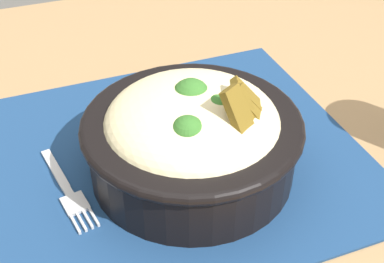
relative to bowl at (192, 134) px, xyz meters
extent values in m
cube|color=#99754C|center=(0.02, -0.06, -0.06)|extent=(1.08, 0.84, 0.03)
cylinder|color=olive|center=(-0.46, -0.42, -0.45)|extent=(0.04, 0.04, 0.74)
cube|color=navy|center=(0.02, -0.03, -0.05)|extent=(0.41, 0.35, 0.00)
cylinder|color=black|center=(0.00, 0.00, -0.01)|extent=(0.20, 0.20, 0.07)
torus|color=black|center=(0.00, 0.00, 0.01)|extent=(0.22, 0.22, 0.01)
ellipsoid|color=beige|center=(0.00, 0.00, 0.01)|extent=(0.19, 0.19, 0.07)
sphere|color=#306625|center=(0.00, -0.01, 0.03)|extent=(0.04, 0.04, 0.04)
sphere|color=#306625|center=(0.01, 0.04, 0.03)|extent=(0.03, 0.03, 0.03)
sphere|color=#306625|center=(-0.02, 0.01, 0.03)|extent=(0.03, 0.03, 0.03)
cylinder|color=orange|center=(-0.01, 0.03, 0.03)|extent=(0.02, 0.04, 0.01)
cylinder|color=orange|center=(0.00, -0.04, 0.03)|extent=(0.03, 0.01, 0.01)
cylinder|color=orange|center=(-0.03, -0.01, 0.03)|extent=(0.04, 0.02, 0.01)
cube|color=brown|center=(-0.03, 0.05, 0.04)|extent=(0.03, 0.04, 0.05)
cube|color=brown|center=(-0.04, 0.04, 0.04)|extent=(0.04, 0.04, 0.05)
cube|color=brown|center=(-0.04, 0.03, 0.04)|extent=(0.04, 0.04, 0.04)
cube|color=brown|center=(-0.05, 0.02, 0.04)|extent=(0.04, 0.03, 0.04)
cube|color=#BABABA|center=(0.13, -0.05, -0.05)|extent=(0.02, 0.07, 0.00)
cube|color=#BABABA|center=(0.12, -0.01, -0.05)|extent=(0.01, 0.01, 0.00)
cube|color=#BABABA|center=(0.12, 0.01, -0.05)|extent=(0.03, 0.03, 0.00)
cube|color=#BABABA|center=(0.13, 0.03, -0.05)|extent=(0.01, 0.02, 0.00)
cube|color=#BABABA|center=(0.12, 0.03, -0.05)|extent=(0.01, 0.02, 0.00)
cube|color=#BABABA|center=(0.11, 0.03, -0.05)|extent=(0.01, 0.02, 0.00)
cube|color=#BABABA|center=(0.11, 0.03, -0.05)|extent=(0.01, 0.02, 0.00)
camera|label=1|loc=(0.14, 0.37, 0.31)|focal=48.77mm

